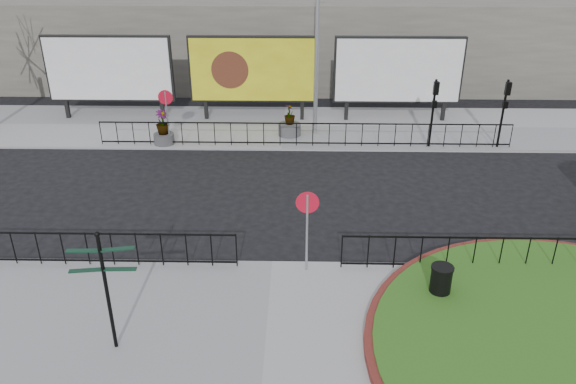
{
  "coord_description": "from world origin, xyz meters",
  "views": [
    {
      "loc": [
        0.75,
        -13.9,
        9.18
      ],
      "look_at": [
        0.42,
        2.35,
        1.24
      ],
      "focal_mm": 35.0,
      "sensor_mm": 36.0,
      "label": 1
    }
  ],
  "objects_px": {
    "planter_a": "(163,130)",
    "planter_b": "(290,125)",
    "lamp_post": "(317,30)",
    "billboard_mid": "(253,70)",
    "fingerpost_sign": "(105,280)",
    "litter_bin": "(441,282)"
  },
  "relations": [
    {
      "from": "fingerpost_sign",
      "to": "planter_a",
      "type": "xyz_separation_m",
      "value": [
        -1.75,
        13.17,
        -1.25
      ]
    },
    {
      "from": "planter_a",
      "to": "planter_b",
      "type": "bearing_deg",
      "value": 12.61
    },
    {
      "from": "billboard_mid",
      "to": "lamp_post",
      "type": "bearing_deg",
      "value": -33.25
    },
    {
      "from": "litter_bin",
      "to": "planter_b",
      "type": "bearing_deg",
      "value": 108.68
    },
    {
      "from": "planter_b",
      "to": "planter_a",
      "type": "bearing_deg",
      "value": -167.39
    },
    {
      "from": "litter_bin",
      "to": "billboard_mid",
      "type": "bearing_deg",
      "value": 112.28
    },
    {
      "from": "lamp_post",
      "to": "planter_a",
      "type": "xyz_separation_m",
      "value": [
        -6.76,
        -1.54,
        -4.08
      ]
    },
    {
      "from": "planter_b",
      "to": "fingerpost_sign",
      "type": "bearing_deg",
      "value": -104.85
    },
    {
      "from": "billboard_mid",
      "to": "lamp_post",
      "type": "height_order",
      "value": "lamp_post"
    },
    {
      "from": "fingerpost_sign",
      "to": "planter_b",
      "type": "bearing_deg",
      "value": 73.07
    },
    {
      "from": "lamp_post",
      "to": "fingerpost_sign",
      "type": "relative_size",
      "value": 2.97
    },
    {
      "from": "fingerpost_sign",
      "to": "litter_bin",
      "type": "height_order",
      "value": "fingerpost_sign"
    },
    {
      "from": "billboard_mid",
      "to": "lamp_post",
      "type": "relative_size",
      "value": 0.67
    },
    {
      "from": "planter_a",
      "to": "lamp_post",
      "type": "bearing_deg",
      "value": 12.83
    },
    {
      "from": "fingerpost_sign",
      "to": "litter_bin",
      "type": "bearing_deg",
      "value": 12.2
    },
    {
      "from": "lamp_post",
      "to": "planter_b",
      "type": "bearing_deg",
      "value": -166.11
    },
    {
      "from": "lamp_post",
      "to": "billboard_mid",
      "type": "bearing_deg",
      "value": 146.75
    },
    {
      "from": "billboard_mid",
      "to": "planter_b",
      "type": "distance_m",
      "value": 3.52
    },
    {
      "from": "billboard_mid",
      "to": "lamp_post",
      "type": "distance_m",
      "value": 4.23
    },
    {
      "from": "planter_a",
      "to": "planter_b",
      "type": "distance_m",
      "value": 5.71
    },
    {
      "from": "billboard_mid",
      "to": "litter_bin",
      "type": "height_order",
      "value": "billboard_mid"
    },
    {
      "from": "litter_bin",
      "to": "planter_a",
      "type": "distance_m",
      "value": 14.8
    }
  ]
}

